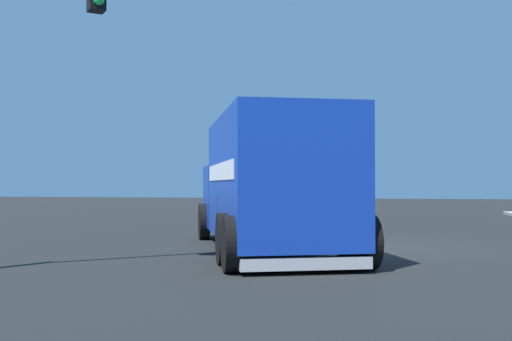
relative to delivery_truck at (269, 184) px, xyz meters
The scene contains 2 objects.
ground_plane 2.78m from the delivery_truck, 143.71° to the right, with size 100.00×100.00×0.00m, color black.
delivery_truck is the anchor object (origin of this frame).
Camera 1 is at (-0.75, 14.79, 1.55)m, focal length 41.86 mm.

